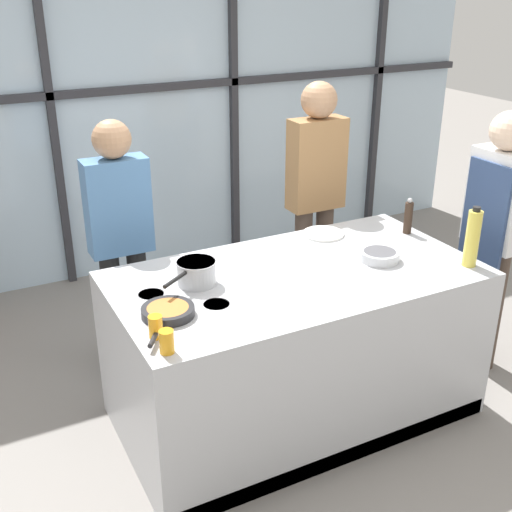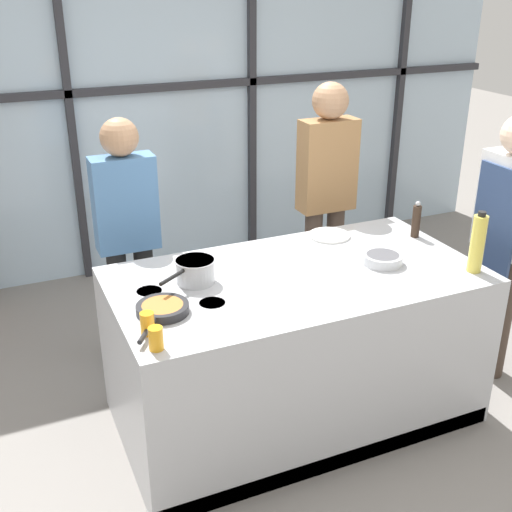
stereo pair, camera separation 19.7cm
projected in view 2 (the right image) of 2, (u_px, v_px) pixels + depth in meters
ground_plane at (293, 411)px, 3.81m from camera, size 18.00×18.00×0.00m
back_window_wall at (164, 103)px, 5.28m from camera, size 6.40×0.10×2.80m
demo_island at (295, 346)px, 3.62m from camera, size 1.99×1.06×0.91m
chef at (504, 231)px, 3.85m from camera, size 0.23×0.39×1.67m
spectator_far_left at (127, 229)px, 3.95m from camera, size 0.38×0.23×1.63m
spectator_center_left at (326, 189)px, 4.43m from camera, size 0.39×0.24×1.74m
frying_pan at (162, 309)px, 3.04m from camera, size 0.32×0.41×0.04m
saucepan at (195, 270)px, 3.32m from camera, size 0.34×0.27×0.13m
white_plate at (329, 235)px, 3.93m from camera, size 0.26×0.26×0.01m
mixing_bowl at (383, 259)px, 3.55m from camera, size 0.22×0.22×0.06m
oil_bottle at (478, 243)px, 3.41m from camera, size 0.08×0.08×0.34m
pepper_grinder at (416, 220)px, 3.89m from camera, size 0.05×0.05×0.23m
juice_glass_near at (156, 338)px, 2.73m from camera, size 0.06×0.06×0.11m
juice_glass_far at (147, 323)px, 2.85m from camera, size 0.06×0.06×0.11m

